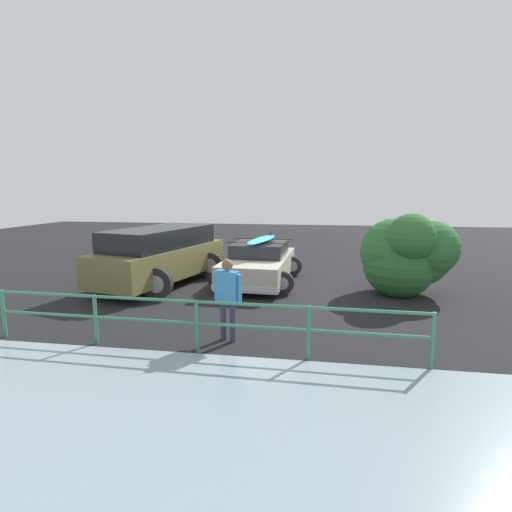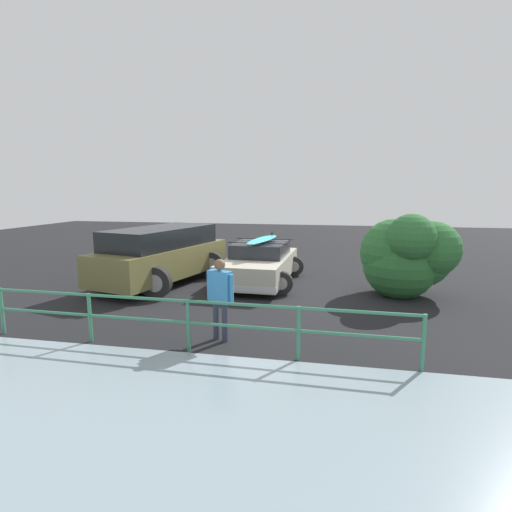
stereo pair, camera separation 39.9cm
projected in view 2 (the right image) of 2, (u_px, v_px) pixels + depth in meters
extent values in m
cube|color=black|center=(256.00, 285.00, 12.41)|extent=(44.00, 44.00, 0.02)
cube|color=#B7B29E|center=(260.00, 267.00, 12.55)|extent=(1.94, 4.20, 0.67)
cube|color=#23262B|center=(261.00, 249.00, 12.62)|extent=(1.65, 2.04, 0.42)
cube|color=silver|center=(243.00, 288.00, 10.64)|extent=(1.83, 0.16, 0.14)
cube|color=silver|center=(272.00, 262.00, 14.54)|extent=(1.83, 0.16, 0.14)
cylinder|color=black|center=(281.00, 283.00, 11.14)|extent=(0.66, 0.18, 0.66)
cylinder|color=#99999E|center=(281.00, 283.00, 11.14)|extent=(0.36, 0.19, 0.36)
cylinder|color=black|center=(219.00, 280.00, 11.56)|extent=(0.66, 0.18, 0.66)
cylinder|color=#99999E|center=(219.00, 280.00, 11.56)|extent=(0.36, 0.19, 0.36)
cylinder|color=black|center=(294.00, 266.00, 13.61)|extent=(0.66, 0.18, 0.66)
cylinder|color=#99999E|center=(294.00, 266.00, 13.61)|extent=(0.36, 0.19, 0.36)
cylinder|color=black|center=(242.00, 264.00, 14.02)|extent=(0.66, 0.18, 0.66)
cylinder|color=#99999E|center=(242.00, 264.00, 14.02)|extent=(0.36, 0.19, 0.36)
cylinder|color=black|center=(257.00, 243.00, 12.06)|extent=(1.88, 0.10, 0.03)
cylinder|color=black|center=(265.00, 239.00, 13.11)|extent=(1.88, 0.10, 0.03)
ellipsoid|color=#33B7D6|center=(263.00, 239.00, 12.49)|extent=(0.85, 2.52, 0.09)
cone|color=black|center=(272.00, 233.00, 13.39)|extent=(0.10, 0.10, 0.14)
cube|color=brown|center=(162.00, 261.00, 12.36)|extent=(2.90, 5.07, 0.90)
cube|color=black|center=(161.00, 237.00, 12.24)|extent=(2.50, 4.02, 0.59)
cylinder|color=black|center=(205.00, 247.00, 14.57)|extent=(0.80, 0.36, 0.78)
cylinder|color=black|center=(156.00, 283.00, 10.74)|extent=(0.86, 0.22, 0.86)
cylinder|color=#99999E|center=(156.00, 283.00, 10.74)|extent=(0.47, 0.23, 0.47)
cylinder|color=black|center=(105.00, 276.00, 11.52)|extent=(0.86, 0.22, 0.86)
cylinder|color=#99999E|center=(105.00, 276.00, 11.52)|extent=(0.47, 0.23, 0.47)
cylinder|color=black|center=(212.00, 265.00, 13.30)|extent=(0.86, 0.22, 0.86)
cylinder|color=#99999E|center=(212.00, 265.00, 13.30)|extent=(0.47, 0.23, 0.47)
cylinder|color=black|center=(167.00, 261.00, 14.08)|extent=(0.86, 0.22, 0.86)
cylinder|color=#99999E|center=(167.00, 261.00, 14.08)|extent=(0.47, 0.23, 0.47)
cylinder|color=#33384C|center=(225.00, 322.00, 7.66)|extent=(0.12, 0.12, 0.79)
cylinder|color=#33384C|center=(216.00, 320.00, 7.77)|extent=(0.12, 0.12, 0.79)
cube|color=#3D8ED1|center=(220.00, 286.00, 7.60)|extent=(0.50, 0.34, 0.59)
sphere|color=brown|center=(220.00, 265.00, 7.53)|extent=(0.21, 0.21, 0.21)
cylinder|color=#3D8ED1|center=(231.00, 289.00, 7.46)|extent=(0.08, 0.08, 0.56)
cylinder|color=#3D8ED1|center=(209.00, 285.00, 7.75)|extent=(0.08, 0.08, 0.56)
cylinder|color=#387F5B|center=(423.00, 343.00, 6.38)|extent=(0.07, 0.07, 0.95)
cylinder|color=#387F5B|center=(298.00, 333.00, 6.80)|extent=(0.07, 0.07, 0.95)
cylinder|color=#387F5B|center=(188.00, 325.00, 7.22)|extent=(0.07, 0.07, 0.95)
cylinder|color=#387F5B|center=(90.00, 318.00, 7.64)|extent=(0.07, 0.07, 0.95)
cylinder|color=#387F5B|center=(2.00, 311.00, 8.06)|extent=(0.07, 0.07, 0.95)
cylinder|color=#387F5B|center=(187.00, 301.00, 7.15)|extent=(8.01, 0.20, 0.06)
cylinder|color=#387F5B|center=(188.00, 323.00, 7.21)|extent=(8.01, 0.20, 0.06)
cylinder|color=brown|center=(399.00, 286.00, 11.09)|extent=(0.35, 0.35, 0.49)
sphere|color=#2D6B33|center=(401.00, 261.00, 10.97)|extent=(1.69, 1.69, 1.69)
sphere|color=#2D6B33|center=(432.00, 249.00, 10.60)|extent=(1.49, 1.49, 1.49)
sphere|color=#2D6B33|center=(411.00, 238.00, 10.22)|extent=(1.24, 1.24, 1.24)
sphere|color=#2D6B33|center=(394.00, 252.00, 10.99)|extent=(1.84, 1.84, 1.84)
sphere|color=#2D6B33|center=(420.00, 255.00, 10.91)|extent=(1.73, 1.73, 1.73)
sphere|color=#2D6B33|center=(400.00, 263.00, 10.98)|extent=(2.02, 2.02, 2.02)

